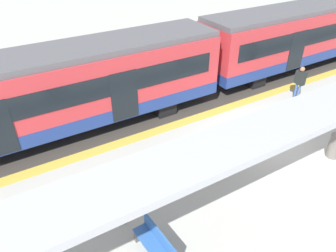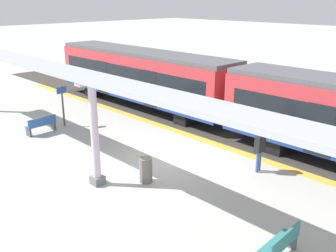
% 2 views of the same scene
% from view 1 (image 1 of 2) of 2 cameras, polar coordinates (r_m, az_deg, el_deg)
% --- Properties ---
extents(ground_plane, '(176.00, 176.00, 0.00)m').
position_cam_1_polar(ground_plane, '(13.55, 19.29, -2.65)').
color(ground_plane, '#A7ABA2').
extents(tactile_edge_strip, '(0.51, 35.02, 0.01)m').
position_cam_1_polar(tactile_edge_strip, '(15.36, 10.57, 3.27)').
color(tactile_edge_strip, gold).
rests_on(tactile_edge_strip, ground).
extents(trackbed, '(3.20, 47.02, 0.01)m').
position_cam_1_polar(trackbed, '(16.60, 6.46, 6.03)').
color(trackbed, '#38332D').
rests_on(trackbed, ground).
extents(train_near_carriage, '(2.65, 13.74, 3.48)m').
position_cam_1_polar(train_near_carriage, '(13.08, -19.36, 5.43)').
color(train_near_carriage, '#B52F35').
rests_on(train_near_carriage, ground).
extents(train_far_carriage, '(2.65, 13.74, 3.48)m').
position_cam_1_polar(train_far_carriage, '(20.80, 23.28, 14.71)').
color(train_far_carriage, '#B52F35').
rests_on(train_far_carriage, ground).
extents(bench_mid_platform, '(1.52, 0.51, 0.86)m').
position_cam_1_polar(bench_mid_platform, '(8.81, -2.11, -20.19)').
color(bench_mid_platform, '#2D5A9D').
rests_on(bench_mid_platform, ground).
extents(trash_bin, '(0.48, 0.48, 0.94)m').
position_cam_1_polar(trash_bin, '(13.28, 27.49, -3.13)').
color(trash_bin, '#69635C').
rests_on(trash_bin, ground).
extents(platform_info_sign, '(0.56, 0.10, 2.20)m').
position_cam_1_polar(platform_info_sign, '(8.93, -8.40, -11.09)').
color(platform_info_sign, '#4C4C51').
rests_on(platform_info_sign, ground).
extents(passenger_waiting_near_edge, '(0.50, 0.25, 1.70)m').
position_cam_1_polar(passenger_waiting_near_edge, '(16.52, 22.32, 7.62)').
color(passenger_waiting_near_edge, '#385689').
rests_on(passenger_waiting_near_edge, ground).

